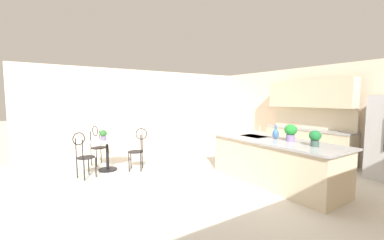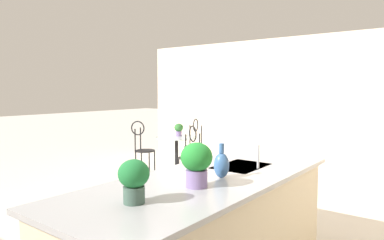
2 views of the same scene
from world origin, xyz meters
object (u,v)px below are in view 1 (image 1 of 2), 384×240
(potted_plant_counter_near, at_px, (291,132))
(potted_plant_on_table, at_px, (103,134))
(chair_by_island, at_px, (138,147))
(chair_toward_desk, at_px, (97,143))
(vase_on_counter, at_px, (276,134))
(chair_near_window, at_px, (83,153))
(potted_plant_counter_far, at_px, (315,137))
(bistro_table, at_px, (107,152))

(potted_plant_counter_near, bearing_deg, potted_plant_on_table, -138.65)
(chair_by_island, distance_m, chair_toward_desk, 1.30)
(vase_on_counter, bearing_deg, chair_by_island, -137.72)
(chair_near_window, distance_m, chair_toward_desk, 1.13)
(chair_by_island, bearing_deg, chair_toward_desk, -145.68)
(chair_by_island, relative_size, vase_on_counter, 3.62)
(chair_near_window, distance_m, potted_plant_counter_far, 4.71)
(bistro_table, bearing_deg, chair_near_window, -60.26)
(chair_by_island, distance_m, vase_on_counter, 3.23)
(potted_plant_on_table, relative_size, potted_plant_counter_far, 0.87)
(bistro_table, height_order, potted_plant_on_table, potted_plant_on_table)
(chair_by_island, relative_size, chair_toward_desk, 1.00)
(chair_near_window, bearing_deg, potted_plant_on_table, 130.95)
(chair_toward_desk, height_order, potted_plant_counter_near, potted_plant_counter_near)
(chair_by_island, distance_m, potted_plant_on_table, 0.92)
(chair_near_window, relative_size, potted_plant_on_table, 4.18)
(vase_on_counter, bearing_deg, chair_near_window, -125.59)
(potted_plant_counter_near, height_order, vase_on_counter, potted_plant_counter_near)
(chair_near_window, bearing_deg, chair_by_island, 87.56)
(chair_near_window, height_order, potted_plant_counter_near, potted_plant_counter_near)
(chair_near_window, distance_m, vase_on_counter, 4.18)
(chair_by_island, relative_size, potted_plant_counter_far, 3.66)
(bistro_table, xyz_separation_m, potted_plant_on_table, (-0.13, -0.05, 0.44))
(chair_by_island, bearing_deg, potted_plant_on_table, -126.93)
(chair_by_island, height_order, chair_toward_desk, same)
(potted_plant_counter_far, xyz_separation_m, potted_plant_counter_near, (-0.55, 0.09, 0.03))
(bistro_table, distance_m, chair_by_island, 0.76)
(chair_toward_desk, relative_size, vase_on_counter, 3.62)
(chair_by_island, xyz_separation_m, chair_toward_desk, (-1.07, -0.73, 0.00))
(potted_plant_counter_far, distance_m, potted_plant_counter_near, 0.56)
(chair_near_window, height_order, potted_plant_counter_far, potted_plant_counter_far)
(bistro_table, distance_m, potted_plant_on_table, 0.46)
(potted_plant_on_table, bearing_deg, bistro_table, 21.39)
(chair_by_island, height_order, potted_plant_counter_far, potted_plant_counter_far)
(potted_plant_on_table, distance_m, vase_on_counter, 4.06)
(bistro_table, bearing_deg, potted_plant_on_table, -158.61)
(chair_by_island, height_order, potted_plant_on_table, chair_by_island)
(bistro_table, height_order, potted_plant_counter_near, potted_plant_counter_near)
(chair_near_window, xyz_separation_m, vase_on_counter, (2.42, 3.38, 0.46))
(chair_toward_desk, relative_size, potted_plant_counter_near, 3.10)
(potted_plant_on_table, distance_m, potted_plant_counter_near, 4.32)
(chair_near_window, bearing_deg, vase_on_counter, 54.41)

